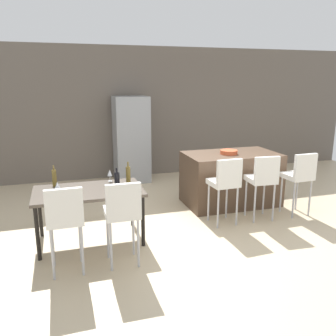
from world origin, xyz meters
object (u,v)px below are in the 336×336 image
at_px(dining_chair_near, 65,216).
at_px(bar_chair_right, 300,174).
at_px(kitchen_island, 231,179).
at_px(refrigerator, 131,139).
at_px(fruit_bowl, 229,152).
at_px(dining_table, 89,195).
at_px(wine_bottle_end, 128,175).
at_px(wine_bottle_near, 117,180).
at_px(bar_chair_left, 225,181).
at_px(dining_chair_far, 122,210).
at_px(bar_chair_middle, 263,177).
at_px(wine_bottle_right, 54,178).
at_px(wine_glass_left, 57,185).
at_px(wine_glass_middle, 110,173).

bearing_deg(dining_chair_near, bar_chair_right, 11.85).
xyz_separation_m(kitchen_island, bar_chair_right, (0.79, -0.85, 0.24)).
height_order(refrigerator, fruit_bowl, refrigerator).
distance_m(kitchen_island, dining_table, 2.69).
height_order(wine_bottle_end, wine_bottle_near, wine_bottle_end).
distance_m(bar_chair_left, bar_chair_right, 1.32).
bearing_deg(fruit_bowl, bar_chair_right, -43.32).
height_order(wine_bottle_near, fruit_bowl, wine_bottle_near).
relative_size(dining_chair_near, dining_chair_far, 1.00).
xyz_separation_m(bar_chair_middle, dining_chair_near, (-2.98, -0.77, 0.00)).
bearing_deg(wine_bottle_right, wine_bottle_end, -8.76).
bearing_deg(wine_bottle_right, wine_glass_left, -84.24).
height_order(dining_chair_near, dining_chair_far, same).
bearing_deg(fruit_bowl, wine_glass_middle, -167.42).
bearing_deg(wine_glass_left, fruit_bowl, 17.45).
xyz_separation_m(dining_table, dining_chair_far, (0.32, -0.78, 0.03)).
xyz_separation_m(dining_table, wine_glass_middle, (0.33, 0.33, 0.19)).
xyz_separation_m(wine_glass_middle, fruit_bowl, (2.13, 0.48, 0.09)).
bearing_deg(wine_bottle_end, dining_chair_near, -133.96).
bearing_deg(refrigerator, dining_table, -112.11).
bearing_deg(bar_chair_middle, wine_glass_middle, 171.67).
height_order(bar_chair_middle, wine_bottle_near, bar_chair_middle).
distance_m(kitchen_island, bar_chair_left, 1.03).
bearing_deg(wine_bottle_near, dining_table, 177.52).
relative_size(bar_chair_middle, wine_bottle_right, 3.56).
xyz_separation_m(bar_chair_left, wine_bottle_end, (-1.44, 0.16, 0.17)).
bearing_deg(wine_bottle_end, wine_glass_middle, 142.87).
height_order(wine_bottle_right, refrigerator, refrigerator).
distance_m(bar_chair_right, refrigerator, 3.60).
relative_size(dining_chair_far, refrigerator, 0.57).
relative_size(dining_chair_near, wine_bottle_end, 3.37).
distance_m(bar_chair_left, fruit_bowl, 0.97).
relative_size(kitchen_island, bar_chair_right, 1.54).
bearing_deg(dining_table, wine_glass_middle, 44.22).
bearing_deg(dining_chair_near, wine_bottle_right, 95.55).
xyz_separation_m(wine_glass_left, wine_glass_middle, (0.72, 0.42, 0.00)).
bearing_deg(bar_chair_left, wine_bottle_near, -179.90).
height_order(wine_bottle_near, wine_glass_middle, wine_bottle_near).
distance_m(wine_bottle_right, refrigerator, 3.00).
bearing_deg(fruit_bowl, wine_bottle_near, -158.55).
bearing_deg(wine_bottle_near, bar_chair_right, 0.06).
distance_m(dining_table, refrigerator, 3.09).
distance_m(kitchen_island, wine_bottle_end, 2.13).
relative_size(wine_bottle_end, fruit_bowl, 1.05).
relative_size(bar_chair_right, refrigerator, 0.57).
height_order(dining_chair_near, refrigerator, refrigerator).
bearing_deg(dining_chair_near, wine_bottle_near, 47.18).
xyz_separation_m(wine_bottle_right, wine_glass_middle, (0.76, 0.03, 0.00)).
distance_m(bar_chair_right, wine_glass_middle, 3.02).
distance_m(wine_bottle_near, wine_glass_middle, 0.35).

